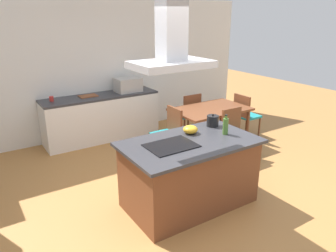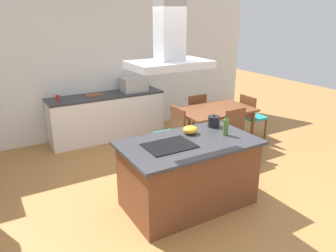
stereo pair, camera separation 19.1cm
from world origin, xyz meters
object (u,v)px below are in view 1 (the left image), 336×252
(cooktop, at_px, (171,146))
(olive_oil_bottle, at_px, (226,126))
(tea_kettle, at_px, (213,121))
(countertop_microwave, at_px, (128,85))
(cutting_board, at_px, (88,96))
(range_hood, at_px, (171,45))
(mixing_bowl, at_px, (190,129))
(chair_facing_island, at_px, (235,131))
(chair_at_right_end, at_px, (245,113))
(dining_table, at_px, (210,113))
(chair_facing_back_wall, at_px, (189,112))
(chair_at_left_end, at_px, (169,130))
(coffee_mug_red, at_px, (51,99))

(cooktop, height_order, olive_oil_bottle, olive_oil_bottle)
(tea_kettle, bearing_deg, countertop_microwave, 91.40)
(cutting_board, distance_m, range_hood, 3.16)
(countertop_microwave, bearing_deg, cutting_board, 176.57)
(olive_oil_bottle, relative_size, mixing_bowl, 1.38)
(chair_facing_island, distance_m, chair_at_right_end, 1.13)
(cooktop, bearing_deg, mixing_bowl, 26.22)
(cutting_board, bearing_deg, dining_table, -40.47)
(countertop_microwave, height_order, cutting_board, countertop_microwave)
(chair_facing_island, xyz_separation_m, chair_facing_back_wall, (0.00, 1.33, 0.00))
(chair_facing_island, distance_m, range_hood, 2.52)
(chair_at_right_end, distance_m, range_hood, 3.45)
(dining_table, xyz_separation_m, chair_at_right_end, (0.92, -0.00, -0.16))
(dining_table, relative_size, chair_facing_island, 1.57)
(dining_table, height_order, chair_at_right_end, chair_at_right_end)
(tea_kettle, bearing_deg, range_hood, -162.01)
(chair_facing_island, relative_size, chair_at_right_end, 1.00)
(olive_oil_bottle, relative_size, dining_table, 0.20)
(chair_at_left_end, bearing_deg, tea_kettle, -89.15)
(olive_oil_bottle, bearing_deg, range_hood, 176.52)
(chair_facing_island, bearing_deg, range_hood, -157.95)
(chair_at_left_end, relative_size, range_hood, 0.99)
(cooktop, distance_m, chair_at_left_end, 1.70)
(cooktop, xyz_separation_m, countertop_microwave, (0.84, 2.88, 0.13))
(countertop_microwave, bearing_deg, tea_kettle, -88.60)
(olive_oil_bottle, xyz_separation_m, cutting_board, (-0.82, 2.98, -0.11))
(olive_oil_bottle, relative_size, cutting_board, 0.80)
(cooktop, height_order, chair_at_right_end, cooktop)
(chair_facing_island, relative_size, chair_facing_back_wall, 1.00)
(tea_kettle, xyz_separation_m, range_hood, (-0.91, -0.29, 1.12))
(countertop_microwave, height_order, range_hood, range_hood)
(coffee_mug_red, bearing_deg, chair_facing_back_wall, -19.69)
(chair_facing_back_wall, bearing_deg, coffee_mug_red, 160.31)
(chair_at_right_end, relative_size, range_hood, 0.99)
(mixing_bowl, height_order, cutting_board, mixing_bowl)
(cutting_board, height_order, range_hood, range_hood)
(countertop_microwave, distance_m, chair_at_right_end, 2.45)
(chair_at_right_end, height_order, chair_facing_back_wall, same)
(cooktop, height_order, countertop_microwave, countertop_microwave)
(cutting_board, xyz_separation_m, range_hood, (-0.01, -2.93, 1.19))
(cutting_board, bearing_deg, olive_oil_bottle, -74.56)
(coffee_mug_red, bearing_deg, olive_oil_bottle, -63.33)
(tea_kettle, height_order, olive_oil_bottle, olive_oil_bottle)
(dining_table, distance_m, range_hood, 2.70)
(range_hood, bearing_deg, dining_table, 37.72)
(cooktop, xyz_separation_m, cutting_board, (0.01, 2.93, 0.00))
(chair_facing_back_wall, relative_size, range_hood, 0.99)
(tea_kettle, height_order, countertop_microwave, countertop_microwave)
(cooktop, distance_m, countertop_microwave, 3.00)
(olive_oil_bottle, distance_m, dining_table, 1.78)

